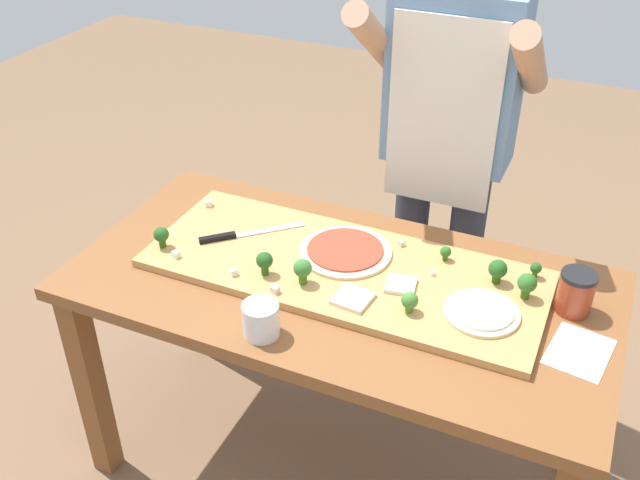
{
  "coord_description": "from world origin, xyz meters",
  "views": [
    {
      "loc": [
        0.61,
        -1.51,
        1.98
      ],
      "look_at": [
        -0.06,
        0.0,
        0.89
      ],
      "focal_mm": 40.39,
      "sensor_mm": 36.0,
      "label": 1
    }
  ],
  "objects_px": {
    "cheese_crumble_e": "(401,243)",
    "cheese_crumble_f": "(275,289)",
    "broccoli_floret_back_right": "(446,252)",
    "broccoli_floret_back_left": "(161,235)",
    "cook_center": "(448,132)",
    "broccoli_floret_front_mid": "(527,284)",
    "cheese_crumble_a": "(234,272)",
    "flour_cup": "(261,321)",
    "broccoli_floret_front_right": "(265,261)",
    "sauce_jar": "(576,292)",
    "pizza_slice_near_right": "(401,285)",
    "pizza_whole_tomato_red": "(345,251)",
    "chefs_knife": "(237,235)",
    "pizza_slice_far_left": "(353,298)",
    "cheese_crumble_b": "(208,203)",
    "cheese_crumble_d": "(433,273)",
    "pizza_whole_white_garlic": "(482,312)",
    "prep_table": "(339,311)",
    "broccoli_floret_center_left": "(410,301)",
    "broccoli_floret_back_mid": "(498,270)",
    "broccoli_floret_front_left": "(536,269)",
    "broccoli_floret_center_right": "(303,269)",
    "recipe_note": "(579,352)",
    "cheese_crumble_c": "(176,254)"
  },
  "relations": [
    {
      "from": "cheese_crumble_e",
      "to": "sauce_jar",
      "type": "xyz_separation_m",
      "value": [
        0.5,
        -0.07,
        0.03
      ]
    },
    {
      "from": "broccoli_floret_front_right",
      "to": "sauce_jar",
      "type": "distance_m",
      "value": 0.83
    },
    {
      "from": "chefs_knife",
      "to": "pizza_slice_far_left",
      "type": "relative_size",
      "value": 2.69
    },
    {
      "from": "broccoli_floret_front_right",
      "to": "flour_cup",
      "type": "height_order",
      "value": "broccoli_floret_front_right"
    },
    {
      "from": "pizza_slice_near_right",
      "to": "sauce_jar",
      "type": "distance_m",
      "value": 0.46
    },
    {
      "from": "broccoli_floret_front_left",
      "to": "recipe_note",
      "type": "height_order",
      "value": "broccoli_floret_front_left"
    },
    {
      "from": "broccoli_floret_front_mid",
      "to": "cheese_crumble_b",
      "type": "distance_m",
      "value": 1.02
    },
    {
      "from": "broccoli_floret_back_mid",
      "to": "cheese_crumble_b",
      "type": "xyz_separation_m",
      "value": [
        -0.94,
        0.03,
        -0.03
      ]
    },
    {
      "from": "pizza_slice_far_left",
      "to": "recipe_note",
      "type": "height_order",
      "value": "pizza_slice_far_left"
    },
    {
      "from": "broccoli_floret_back_left",
      "to": "broccoli_floret_front_left",
      "type": "bearing_deg",
      "value": 16.01
    },
    {
      "from": "recipe_note",
      "to": "broccoli_floret_back_mid",
      "type": "bearing_deg",
      "value": 145.81
    },
    {
      "from": "pizza_slice_near_right",
      "to": "broccoli_floret_center_right",
      "type": "height_order",
      "value": "broccoli_floret_center_right"
    },
    {
      "from": "cheese_crumble_a",
      "to": "flour_cup",
      "type": "distance_m",
      "value": 0.24
    },
    {
      "from": "cheese_crumble_f",
      "to": "sauce_jar",
      "type": "bearing_deg",
      "value": 20.82
    },
    {
      "from": "broccoli_floret_back_right",
      "to": "broccoli_floret_back_left",
      "type": "bearing_deg",
      "value": -160.52
    },
    {
      "from": "cheese_crumble_a",
      "to": "pizza_whole_white_garlic",
      "type": "bearing_deg",
      "value": 9.4
    },
    {
      "from": "cheese_crumble_b",
      "to": "cheese_crumble_e",
      "type": "relative_size",
      "value": 1.22
    },
    {
      "from": "cheese_crumble_e",
      "to": "pizza_whole_white_garlic",
      "type": "bearing_deg",
      "value": -36.78
    },
    {
      "from": "prep_table",
      "to": "broccoli_floret_front_right",
      "type": "height_order",
      "value": "broccoli_floret_front_right"
    },
    {
      "from": "pizza_whole_tomato_red",
      "to": "broccoli_floret_front_mid",
      "type": "distance_m",
      "value": 0.52
    },
    {
      "from": "broccoli_floret_front_left",
      "to": "pizza_whole_white_garlic",
      "type": "bearing_deg",
      "value": -113.33
    },
    {
      "from": "sauce_jar",
      "to": "broccoli_floret_back_mid",
      "type": "bearing_deg",
      "value": 177.75
    },
    {
      "from": "broccoli_floret_back_right",
      "to": "broccoli_floret_front_mid",
      "type": "xyz_separation_m",
      "value": [
        0.24,
        -0.08,
        0.02
      ]
    },
    {
      "from": "cheese_crumble_d",
      "to": "recipe_note",
      "type": "height_order",
      "value": "cheese_crumble_d"
    },
    {
      "from": "prep_table",
      "to": "flour_cup",
      "type": "xyz_separation_m",
      "value": [
        -0.09,
        -0.29,
        0.15
      ]
    },
    {
      "from": "chefs_knife",
      "to": "cheese_crumble_e",
      "type": "distance_m",
      "value": 0.49
    },
    {
      "from": "broccoli_floret_front_right",
      "to": "sauce_jar",
      "type": "bearing_deg",
      "value": 15.18
    },
    {
      "from": "cheese_crumble_e",
      "to": "cheese_crumble_f",
      "type": "bearing_deg",
      "value": -123.45
    },
    {
      "from": "cheese_crumble_b",
      "to": "cheese_crumble_c",
      "type": "relative_size",
      "value": 1.07
    },
    {
      "from": "cook_center",
      "to": "broccoli_floret_front_mid",
      "type": "bearing_deg",
      "value": -53.35
    },
    {
      "from": "pizza_slice_far_left",
      "to": "flour_cup",
      "type": "relative_size",
      "value": 0.99
    },
    {
      "from": "cheese_crumble_a",
      "to": "broccoli_floret_center_right",
      "type": "bearing_deg",
      "value": 13.08
    },
    {
      "from": "cheese_crumble_f",
      "to": "chefs_knife",
      "type": "bearing_deg",
      "value": 139.15
    },
    {
      "from": "prep_table",
      "to": "chefs_knife",
      "type": "bearing_deg",
      "value": 172.35
    },
    {
      "from": "pizza_slice_far_left",
      "to": "broccoli_floret_center_left",
      "type": "bearing_deg",
      "value": 6.35
    },
    {
      "from": "cheese_crumble_f",
      "to": "flour_cup",
      "type": "distance_m",
      "value": 0.14
    },
    {
      "from": "chefs_knife",
      "to": "cheese_crumble_b",
      "type": "xyz_separation_m",
      "value": [
        -0.17,
        0.12,
        0.0
      ]
    },
    {
      "from": "chefs_knife",
      "to": "broccoli_floret_front_left",
      "type": "height_order",
      "value": "broccoli_floret_front_left"
    },
    {
      "from": "prep_table",
      "to": "broccoli_floret_front_right",
      "type": "xyz_separation_m",
      "value": [
        -0.19,
        -0.09,
        0.18
      ]
    },
    {
      "from": "broccoli_floret_back_left",
      "to": "cheese_crumble_b",
      "type": "relative_size",
      "value": 3.17
    },
    {
      "from": "prep_table",
      "to": "cheese_crumble_e",
      "type": "bearing_deg",
      "value": 61.83
    },
    {
      "from": "pizza_slice_near_right",
      "to": "broccoli_floret_center_left",
      "type": "xyz_separation_m",
      "value": [
        0.05,
        -0.09,
        0.03
      ]
    },
    {
      "from": "pizza_whole_white_garlic",
      "to": "pizza_slice_far_left",
      "type": "relative_size",
      "value": 2.1
    },
    {
      "from": "cheese_crumble_c",
      "to": "sauce_jar",
      "type": "xyz_separation_m",
      "value": [
        1.08,
        0.25,
        0.03
      ]
    },
    {
      "from": "cheese_crumble_c",
      "to": "sauce_jar",
      "type": "height_order",
      "value": "sauce_jar"
    },
    {
      "from": "cheese_crumble_d",
      "to": "cook_center",
      "type": "xyz_separation_m",
      "value": [
        -0.12,
        0.5,
        0.2
      ]
    },
    {
      "from": "broccoli_floret_center_left",
      "to": "pizza_whole_white_garlic",
      "type": "bearing_deg",
      "value": 20.35
    },
    {
      "from": "cheese_crumble_e",
      "to": "broccoli_floret_front_left",
      "type": "bearing_deg",
      "value": 0.01
    },
    {
      "from": "cheese_crumble_b",
      "to": "flour_cup",
      "type": "relative_size",
      "value": 0.22
    },
    {
      "from": "chefs_knife",
      "to": "sauce_jar",
      "type": "bearing_deg",
      "value": 4.82
    }
  ]
}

